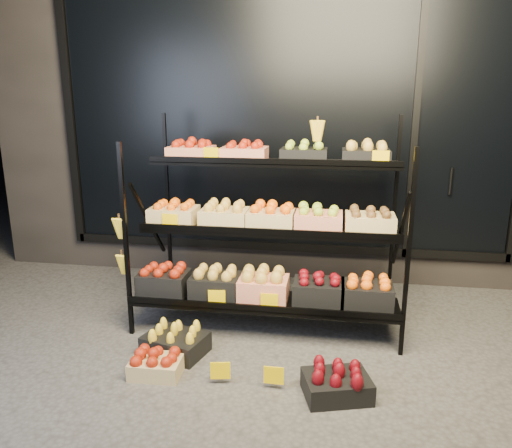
# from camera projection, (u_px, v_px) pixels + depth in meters

# --- Properties ---
(ground) EXTENTS (24.00, 24.00, 0.00)m
(ground) POSITION_uv_depth(u_px,v_px,m) (257.00, 355.00, 3.60)
(ground) COLOR #514F4C
(ground) RESTS_ON ground
(building) EXTENTS (6.00, 2.08, 3.50)m
(building) POSITION_uv_depth(u_px,v_px,m) (293.00, 100.00, 5.62)
(building) COLOR #2D2826
(building) RESTS_ON ground
(display_rack) EXTENTS (2.18, 1.02, 1.74)m
(display_rack) POSITION_uv_depth(u_px,v_px,m) (267.00, 228.00, 3.97)
(display_rack) COLOR black
(display_rack) RESTS_ON ground
(tag_floor_a) EXTENTS (0.13, 0.01, 0.12)m
(tag_floor_a) POSITION_uv_depth(u_px,v_px,m) (220.00, 376.00, 3.23)
(tag_floor_a) COLOR #EABC00
(tag_floor_a) RESTS_ON ground
(tag_floor_b) EXTENTS (0.13, 0.01, 0.12)m
(tag_floor_b) POSITION_uv_depth(u_px,v_px,m) (274.00, 381.00, 3.18)
(tag_floor_b) COLOR #EABC00
(tag_floor_b) RESTS_ON ground
(floor_crate_left) EXTENTS (0.34, 0.26, 0.18)m
(floor_crate_left) POSITION_uv_depth(u_px,v_px,m) (156.00, 363.00, 3.34)
(floor_crate_left) COLOR #D3B679
(floor_crate_left) RESTS_ON ground
(floor_crate_midleft) EXTENTS (0.49, 0.42, 0.21)m
(floor_crate_midleft) POSITION_uv_depth(u_px,v_px,m) (176.00, 341.00, 3.61)
(floor_crate_midleft) COLOR black
(floor_crate_midleft) RESTS_ON ground
(floor_crate_right) EXTENTS (0.47, 0.40, 0.20)m
(floor_crate_right) POSITION_uv_depth(u_px,v_px,m) (337.00, 383.00, 3.10)
(floor_crate_right) COLOR black
(floor_crate_right) RESTS_ON ground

